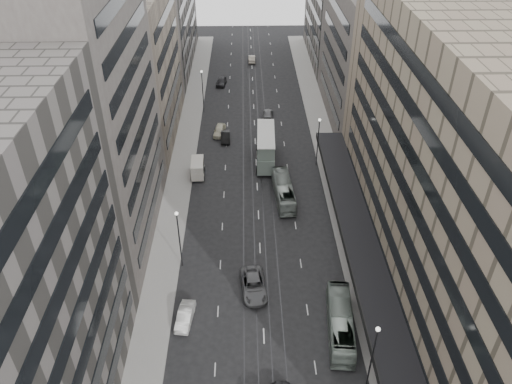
{
  "coord_description": "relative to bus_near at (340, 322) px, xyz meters",
  "views": [
    {
      "loc": [
        -1.62,
        -33.4,
        42.95
      ],
      "look_at": [
        -0.4,
        19.77,
        5.49
      ],
      "focal_mm": 35.0,
      "sensor_mm": 36.0,
      "label": 1
    }
  ],
  "objects": [
    {
      "name": "ground",
      "position": [
        -8.09,
        -1.42,
        -1.43
      ],
      "size": [
        220.0,
        220.0,
        0.0
      ],
      "primitive_type": "plane",
      "color": "black",
      "rests_on": "ground"
    },
    {
      "name": "sidewalk_right",
      "position": [
        3.91,
        36.08,
        -1.35
      ],
      "size": [
        4.0,
        125.0,
        0.15
      ],
      "primitive_type": "cube",
      "color": "gray",
      "rests_on": "ground"
    },
    {
      "name": "sidewalk_left",
      "position": [
        -20.09,
        36.08,
        -1.35
      ],
      "size": [
        4.0,
        125.0,
        0.15
      ],
      "primitive_type": "cube",
      "color": "gray",
      "rests_on": "ground"
    },
    {
      "name": "department_store",
      "position": [
        13.37,
        6.58,
        13.52
      ],
      "size": [
        19.2,
        60.0,
        30.0
      ],
      "color": "gray",
      "rests_on": "ground"
    },
    {
      "name": "building_right_mid",
      "position": [
        13.41,
        50.58,
        10.57
      ],
      "size": [
        15.0,
        28.0,
        24.0
      ],
      "primitive_type": "cube",
      "color": "#4C4642",
      "rests_on": "ground"
    },
    {
      "name": "building_right_far",
      "position": [
        13.41,
        80.58,
        12.57
      ],
      "size": [
        15.0,
        32.0,
        28.0
      ],
      "primitive_type": "cube",
      "color": "#5C5853",
      "rests_on": "ground"
    },
    {
      "name": "building_left_b",
      "position": [
        -29.59,
        17.58,
        15.57
      ],
      "size": [
        15.0,
        26.0,
        34.0
      ],
      "primitive_type": "cube",
      "color": "#4C4642",
      "rests_on": "ground"
    },
    {
      "name": "building_left_c",
      "position": [
        -29.59,
        44.58,
        11.07
      ],
      "size": [
        15.0,
        28.0,
        25.0
      ],
      "primitive_type": "cube",
      "color": "gray",
      "rests_on": "ground"
    },
    {
      "name": "building_left_d",
      "position": [
        -29.59,
        77.58,
        12.57
      ],
      "size": [
        15.0,
        38.0,
        28.0
      ],
      "primitive_type": "cube",
      "color": "#5C5853",
      "rests_on": "ground"
    },
    {
      "name": "lamp_right_near",
      "position": [
        1.61,
        -6.42,
        3.77
      ],
      "size": [
        0.44,
        0.44,
        8.32
      ],
      "color": "#262628",
      "rests_on": "ground"
    },
    {
      "name": "lamp_right_far",
      "position": [
        1.61,
        33.58,
        3.77
      ],
      "size": [
        0.44,
        0.44,
        8.32
      ],
      "color": "#262628",
      "rests_on": "ground"
    },
    {
      "name": "lamp_left_near",
      "position": [
        -17.79,
        10.58,
        3.77
      ],
      "size": [
        0.44,
        0.44,
        8.32
      ],
      "color": "#262628",
      "rests_on": "ground"
    },
    {
      "name": "lamp_left_far",
      "position": [
        -17.79,
        53.58,
        3.77
      ],
      "size": [
        0.44,
        0.44,
        8.32
      ],
      "color": "#262628",
      "rests_on": "ground"
    },
    {
      "name": "bus_near",
      "position": [
        0.0,
        0.0,
        0.0
      ],
      "size": [
        3.36,
        10.45,
        2.86
      ],
      "primitive_type": "imported",
      "rotation": [
        0.0,
        0.0,
        3.05
      ],
      "color": "gray",
      "rests_on": "ground"
    },
    {
      "name": "bus_far",
      "position": [
        -4.33,
        24.4,
        -0.03
      ],
      "size": [
        3.01,
        10.19,
        2.8
      ],
      "primitive_type": "imported",
      "rotation": [
        0.0,
        0.0,
        3.21
      ],
      "color": "gray",
      "rests_on": "ground"
    },
    {
      "name": "double_decker",
      "position": [
        -6.54,
        34.61,
        1.46
      ],
      "size": [
        3.28,
        9.89,
        5.36
      ],
      "rotation": [
        0.0,
        0.0,
        -0.03
      ],
      "color": "slate",
      "rests_on": "ground"
    },
    {
      "name": "panel_van",
      "position": [
        -17.29,
        30.79,
        0.04
      ],
      "size": [
        2.25,
        4.32,
        2.67
      ],
      "rotation": [
        0.0,
        0.0,
        0.04
      ],
      "color": "beige",
      "rests_on": "ground"
    },
    {
      "name": "sedan_1",
      "position": [
        -16.59,
        1.84,
        -0.71
      ],
      "size": [
        2.06,
        4.54,
        1.45
      ],
      "primitive_type": "imported",
      "rotation": [
        0.0,
        0.0,
        -0.12
      ],
      "color": "silver",
      "rests_on": "ground"
    },
    {
      "name": "sedan_2",
      "position": [
        -9.05,
        6.14,
        -0.59
      ],
      "size": [
        3.41,
        6.33,
        1.69
      ],
      "primitive_type": "imported",
      "rotation": [
        0.0,
        0.0,
        0.1
      ],
      "color": "#5A5A5D",
      "rests_on": "ground"
    },
    {
      "name": "sedan_4",
      "position": [
        -14.39,
        44.21,
        -0.64
      ],
      "size": [
        2.39,
        4.83,
        1.58
      ],
      "primitive_type": "imported",
      "rotation": [
        0.0,
        0.0,
        -0.12
      ],
      "color": "beige",
      "rests_on": "ground"
    },
    {
      "name": "sedan_5",
      "position": [
        -13.29,
        42.04,
        -0.72
      ],
      "size": [
        1.67,
        4.35,
        1.41
      ],
      "primitive_type": "imported",
      "rotation": [
        0.0,
        0.0,
        0.04
      ],
      "color": "black",
      "rests_on": "ground"
    },
    {
      "name": "sedan_6",
      "position": [
        -6.5,
        38.23,
        -0.57
      ],
      "size": [
        3.08,
        6.27,
        1.71
      ],
      "primitive_type": "imported",
      "rotation": [
        0.0,
        0.0,
        3.1
      ],
      "color": "silver",
      "rests_on": "ground"
    },
    {
      "name": "sedan_7",
      "position": [
        -5.48,
        50.79,
        -0.75
      ],
      "size": [
        2.31,
        4.84,
        1.36
      ],
      "primitive_type": "imported",
      "rotation": [
        0.0,
        0.0,
        3.06
      ],
      "color": "#5F5F62",
      "rests_on": "ground"
    },
    {
      "name": "sedan_8",
      "position": [
        -14.82,
        66.47,
        -0.65
      ],
      "size": [
        2.41,
        4.76,
        1.56
      ],
      "primitive_type": "imported",
      "rotation": [
        0.0,
        0.0,
        -0.13
      ],
      "color": "#232325",
      "rests_on": "ground"
    },
    {
      "name": "sedan_9",
      "position": [
        -8.07,
        80.06,
        -0.7
      ],
      "size": [
        1.59,
        4.46,
        1.47
      ],
      "primitive_type": "imported",
      "rotation": [
        0.0,
        0.0,
        3.13
      ],
      "color": "#B4A895",
      "rests_on": "ground"
    }
  ]
}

